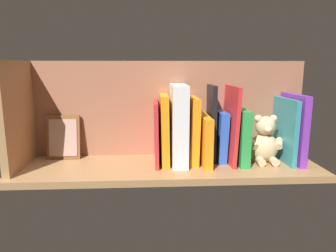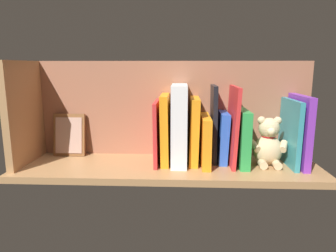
{
  "view_description": "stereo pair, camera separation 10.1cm",
  "coord_description": "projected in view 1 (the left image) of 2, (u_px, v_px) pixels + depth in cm",
  "views": [
    {
      "loc": [
        5.51,
        99.1,
        32.94
      ],
      "look_at": [
        0.0,
        0.0,
        13.24
      ],
      "focal_mm": 32.57,
      "sensor_mm": 36.0,
      "label": 1
    },
    {
      "loc": [
        -4.6,
        99.14,
        32.94
      ],
      "look_at": [
        0.0,
        0.0,
        13.24
      ],
      "focal_mm": 32.57,
      "sensor_mm": 36.0,
      "label": 2
    }
  ],
  "objects": [
    {
      "name": "book_2",
      "position": [
        239.0,
        135.0,
        1.05
      ],
      "size": [
        3.17,
        17.98,
        18.64
      ],
      "primitive_type": "cube",
      "color": "green",
      "rests_on": "ground_plane"
    },
    {
      "name": "book_3",
      "position": [
        231.0,
        124.0,
        1.05
      ],
      "size": [
        2.25,
        17.88,
        26.33
      ],
      "primitive_type": "cube",
      "rotation": [
        0.0,
        -0.04,
        0.0
      ],
      "color": "red",
      "rests_on": "ground_plane"
    },
    {
      "name": "book_4",
      "position": [
        220.0,
        136.0,
        1.08
      ],
      "size": [
        3.52,
        13.14,
        17.35
      ],
      "primitive_type": "cube",
      "rotation": [
        0.0,
        -0.04,
        0.0
      ],
      "color": "blue",
      "rests_on": "ground_plane"
    },
    {
      "name": "book_9",
      "position": [
        156.0,
        132.0,
        1.04
      ],
      "size": [
        1.43,
        17.56,
        21.28
      ],
      "primitive_type": "cube",
      "rotation": [
        0.0,
        0.01,
        0.0
      ],
      "color": "red",
      "rests_on": "ground_plane"
    },
    {
      "name": "dictionary_thick_white",
      "position": [
        179.0,
        124.0,
        1.03
      ],
      "size": [
        5.2,
        17.93,
        26.77
      ],
      "primitive_type": "cube",
      "color": "white",
      "rests_on": "ground_plane"
    },
    {
      "name": "book_7",
      "position": [
        193.0,
        130.0,
        1.05
      ],
      "size": [
        3.49,
        15.7,
        22.38
      ],
      "primitive_type": "cube",
      "rotation": [
        0.0,
        -0.02,
        0.0
      ],
      "color": "orange",
      "rests_on": "ground_plane"
    },
    {
      "name": "book_0",
      "position": [
        293.0,
        128.0,
        1.06
      ],
      "size": [
        2.28,
        18.78,
        23.49
      ],
      "primitive_type": "cube",
      "color": "purple",
      "rests_on": "ground_plane"
    },
    {
      "name": "ground_plane",
      "position": [
        168.0,
        167.0,
        1.04
      ],
      "size": [
        101.25,
        29.16,
        2.2
      ],
      "primitive_type": "cube",
      "color": "#A87A4C"
    },
    {
      "name": "teddy_bear",
      "position": [
        265.0,
        141.0,
        1.05
      ],
      "size": [
        13.34,
        10.8,
        16.46
      ],
      "rotation": [
        0.0,
        0.0,
        -0.05
      ],
      "color": "#D1B284",
      "rests_on": "ground_plane"
    },
    {
      "name": "shelf_back_panel",
      "position": [
        166.0,
        109.0,
        1.12
      ],
      "size": [
        101.25,
        1.5,
        34.62
      ],
      "primitive_type": "cube",
      "color": "#9E6348",
      "rests_on": "ground_plane"
    },
    {
      "name": "book_6",
      "position": [
        204.0,
        139.0,
        1.05
      ],
      "size": [
        2.83,
        18.96,
        16.41
      ],
      "primitive_type": "cube",
      "color": "orange",
      "rests_on": "ground_plane"
    },
    {
      "name": "book_1",
      "position": [
        285.0,
        130.0,
        1.06
      ],
      "size": [
        1.69,
        18.32,
        22.03
      ],
      "primitive_type": "cube",
      "rotation": [
        0.0,
        -0.01,
        0.0
      ],
      "color": "teal",
      "rests_on": "ground_plane"
    },
    {
      "name": "shelf_side_divider",
      "position": [
        17.0,
        115.0,
        0.98
      ],
      "size": [
        2.4,
        23.16,
        34.62
      ],
      "primitive_type": "cube",
      "color": "#A87A4C",
      "rests_on": "ground_plane"
    },
    {
      "name": "book_5",
      "position": [
        211.0,
        123.0,
        1.07
      ],
      "size": [
        1.73,
        12.06,
        26.41
      ],
      "primitive_type": "cube",
      "rotation": [
        0.0,
        0.01,
        0.0
      ],
      "color": "black",
      "rests_on": "ground_plane"
    },
    {
      "name": "picture_frame_leaning",
      "position": [
        63.0,
        137.0,
        1.09
      ],
      "size": [
        11.6,
        3.94,
        15.69
      ],
      "color": "brown",
      "rests_on": "ground_plane"
    },
    {
      "name": "book_8",
      "position": [
        164.0,
        129.0,
        1.04
      ],
      "size": [
        3.0,
        16.33,
        23.4
      ],
      "primitive_type": "cube",
      "rotation": [
        0.0,
        0.02,
        0.0
      ],
      "color": "orange",
      "rests_on": "ground_plane"
    }
  ]
}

